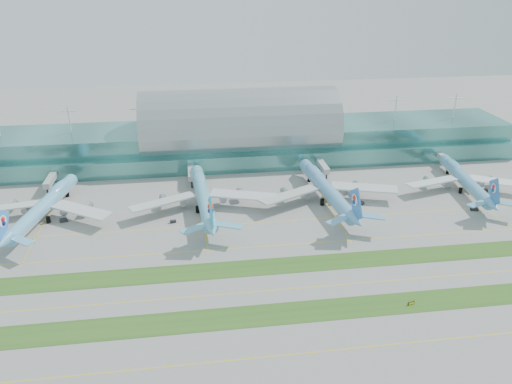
{
  "coord_description": "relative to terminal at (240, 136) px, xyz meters",
  "views": [
    {
      "loc": [
        -30.38,
        -165.31,
        109.29
      ],
      "look_at": [
        0.0,
        55.0,
        9.0
      ],
      "focal_mm": 35.0,
      "sensor_mm": 36.0,
      "label": 1
    }
  ],
  "objects": [
    {
      "name": "terminal",
      "position": [
        0.0,
        0.0,
        0.0
      ],
      "size": [
        340.0,
        69.1,
        36.0
      ],
      "color": "#3D7A75",
      "rests_on": "ground"
    },
    {
      "name": "gse_d",
      "position": [
        -25.89,
        -77.62,
        -13.43
      ],
      "size": [
        3.34,
        1.91,
        1.59
      ],
      "primitive_type": "cube",
      "rotation": [
        0.0,
        0.0,
        -0.01
      ],
      "color": "black",
      "rests_on": "ground"
    },
    {
      "name": "taxiline_c",
      "position": [
        -0.01,
        -110.79,
        -14.22
      ],
      "size": [
        420.0,
        0.35,
        0.01
      ],
      "primitive_type": "cube",
      "color": "yellow",
      "rests_on": "ground"
    },
    {
      "name": "grass_strip_near",
      "position": [
        -0.01,
        -156.79,
        -14.19
      ],
      "size": [
        420.0,
        12.0,
        0.08
      ],
      "primitive_type": "cube",
      "color": "#2D591E",
      "rests_on": "ground"
    },
    {
      "name": "taxiway_sign_east",
      "position": [
        44.02,
        -158.04,
        -13.65
      ],
      "size": [
        2.76,
        0.89,
        1.17
      ],
      "rotation": [
        0.0,
        0.0,
        0.22
      ],
      "color": "black",
      "rests_on": "ground"
    },
    {
      "name": "taxiline_d",
      "position": [
        -0.01,
        -88.79,
        -14.22
      ],
      "size": [
        420.0,
        0.35,
        0.01
      ],
      "primitive_type": "cube",
      "color": "yellow",
      "rests_on": "ground"
    },
    {
      "name": "gse_b",
      "position": [
        -91.73,
        -75.35,
        -13.46
      ],
      "size": [
        3.94,
        2.86,
        1.53
      ],
      "primitive_type": "cube",
      "rotation": [
        0.0,
        0.0,
        0.27
      ],
      "color": "black",
      "rests_on": "ground"
    },
    {
      "name": "grass_strip_far",
      "position": [
        -0.01,
        -126.79,
        -14.19
      ],
      "size": [
        420.0,
        12.0,
        0.08
      ],
      "primitive_type": "cube",
      "color": "#2D591E",
      "rests_on": "ground"
    },
    {
      "name": "gse_g",
      "position": [
        106.22,
        -90.74,
        -13.44
      ],
      "size": [
        3.95,
        2.64,
        1.57
      ],
      "primitive_type": "cube",
      "rotation": [
        0.0,
        0.0,
        -0.29
      ],
      "color": "black",
      "rests_on": "ground"
    },
    {
      "name": "airliner_c",
      "position": [
        36.45,
        -69.16,
        -7.11
      ],
      "size": [
        73.63,
        83.89,
        23.08
      ],
      "rotation": [
        0.0,
        0.0,
        0.09
      ],
      "color": "#60A3D4",
      "rests_on": "ground"
    },
    {
      "name": "airliner_b",
      "position": [
        -25.85,
        -69.2,
        -7.24
      ],
      "size": [
        72.34,
        82.27,
        22.64
      ],
      "rotation": [
        0.0,
        0.0,
        0.06
      ],
      "color": "#5FB4D2",
      "rests_on": "ground"
    },
    {
      "name": "taxiline_a",
      "position": [
        -0.01,
        -176.79,
        -14.22
      ],
      "size": [
        420.0,
        0.35,
        0.01
      ],
      "primitive_type": "cube",
      "color": "yellow",
      "rests_on": "ground"
    },
    {
      "name": "taxiline_b",
      "position": [
        -0.01,
        -142.79,
        -14.22
      ],
      "size": [
        420.0,
        0.35,
        0.01
      ],
      "primitive_type": "cube",
      "color": "yellow",
      "rests_on": "ground"
    },
    {
      "name": "ground",
      "position": [
        -0.01,
        -128.79,
        -14.23
      ],
      "size": [
        700.0,
        700.0,
        0.0
      ],
      "primitive_type": "plane",
      "color": "gray",
      "rests_on": "ground"
    },
    {
      "name": "gse_c",
      "position": [
        -40.66,
        -83.32,
        -13.62
      ],
      "size": [
        3.01,
        1.89,
        1.21
      ],
      "primitive_type": "cube",
      "rotation": [
        0.0,
        0.0,
        0.17
      ],
      "color": "black",
      "rests_on": "ground"
    },
    {
      "name": "gse_e",
      "position": [
        38.3,
        -89.31,
        -13.53
      ],
      "size": [
        3.68,
        2.8,
        1.4
      ],
      "primitive_type": "cube",
      "rotation": [
        0.0,
        0.0,
        0.35
      ],
      "color": "#D0A00C",
      "rests_on": "ground"
    },
    {
      "name": "gse_f",
      "position": [
        52.5,
        -76.68,
        -13.49
      ],
      "size": [
        4.62,
        3.3,
        1.47
      ],
      "primitive_type": "cube",
      "rotation": [
        0.0,
        0.0,
        0.33
      ],
      "color": "black",
      "rests_on": "ground"
    },
    {
      "name": "airliner_d",
      "position": [
        113.49,
        -66.25,
        -7.85
      ],
      "size": [
        65.66,
        75.08,
        20.68
      ],
      "rotation": [
        0.0,
        0.0,
        -0.13
      ],
      "color": "#5CA4CA",
      "rests_on": "ground"
    },
    {
      "name": "gse_h",
      "position": [
        123.76,
        -70.3,
        -13.49
      ],
      "size": [
        3.09,
        2.22,
        1.48
      ],
      "primitive_type": "cube",
      "rotation": [
        0.0,
        0.0,
        0.15
      ],
      "color": "black",
      "rests_on": "ground"
    },
    {
      "name": "airliner_a",
      "position": [
        -100.75,
        -70.09,
        -7.49
      ],
      "size": [
        68.45,
        78.74,
        21.83
      ],
      "rotation": [
        0.0,
        0.0,
        -0.2
      ],
      "color": "#66B4E1",
      "rests_on": "ground"
    }
  ]
}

